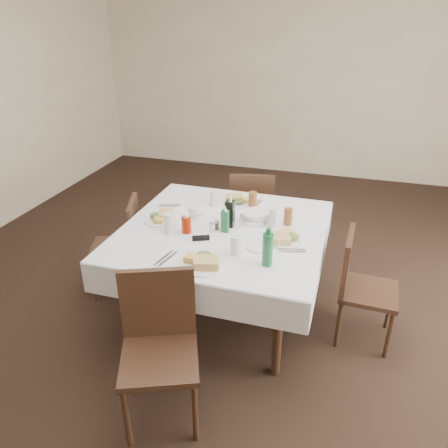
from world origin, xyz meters
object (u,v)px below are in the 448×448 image
Objects in this scene: chair_east at (358,281)px; green_bottle at (268,249)px; water_s at (236,245)px; ketchup_bottle at (186,224)px; chair_north at (252,208)px; oil_cruet_green at (225,220)px; dining_table at (223,237)px; oil_cruet_dark at (230,213)px; coffee_mug at (194,213)px; chair_west at (124,241)px; water_e at (274,218)px; water_w at (170,223)px; water_n at (214,198)px; chair_south at (159,337)px; bread_basket at (255,217)px.

green_bottle reaches higher than chair_east.
ketchup_bottle is (-0.42, 0.19, 0.01)m from water_s.
chair_north is 1.41m from chair_east.
water_s is 0.61× the size of oil_cruet_green.
water_s is at bearing -61.21° from dining_table.
oil_cruet_dark reaches higher than coffee_mug.
chair_north reaches higher than chair_west.
chair_north is 6.00× the size of water_e.
water_w is 0.79m from green_bottle.
coffee_mug is at bearing -103.94° from water_n.
water_n is at bearing 74.57° from water_w.
oil_cruet_dark reaches higher than water_e.
chair_west is 0.84m from water_n.
ketchup_bottle is 0.58× the size of green_bottle.
water_n reaches higher than chair_north.
water_s is 0.49m from water_e.
water_w reaches higher than dining_table.
water_n is 0.29m from coffee_mug.
oil_cruet_dark is (0.13, 1.02, 0.35)m from chair_south.
chair_east is at bearing 8.44° from water_w.
chair_east reaches higher than dining_table.
oil_cruet_green is (-0.16, 0.29, 0.03)m from water_s.
dining_table is 1.00m from chair_south.
dining_table is 0.17m from oil_cruet_green.
water_n is at bearing 155.41° from water_e.
water_w is at bearing 162.96° from green_bottle.
water_e is (0.44, 1.10, 0.31)m from chair_south.
oil_cruet_green is at bearing 82.84° from chair_south.
ketchup_bottle is (-0.26, -0.10, -0.02)m from oil_cruet_green.
water_w is 1.08× the size of coffee_mug.
water_n is at bearing 117.59° from oil_cruet_green.
chair_north is at bearing 136.03° from chair_east.
dining_table is 1.70× the size of chair_north.
ketchup_bottle is 0.24m from coffee_mug.
oil_cruet_green is 1.41× the size of ketchup_bottle.
water_s is (0.27, 0.64, 0.31)m from chair_south.
chair_east is 1.40m from water_w.
oil_cruet_green reaches higher than coffee_mug.
water_s is 0.86× the size of water_w.
oil_cruet_dark is at bearing -10.05° from coffee_mug.
green_bottle is (0.37, -0.45, 0.00)m from oil_cruet_dark.
chair_north is 1.21m from ketchup_bottle.
chair_south is at bearing -131.35° from green_bottle.
water_e is at bearing 15.18° from oil_cruet_dark.
water_s is 0.57× the size of bread_basket.
chair_east is at bearing -43.97° from chair_north.
oil_cruet_dark reaches higher than oil_cruet_green.
oil_cruet_dark is 0.59m from green_bottle.
water_w is 0.29m from coffee_mug.
water_s is at bearing -156.16° from chair_east.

